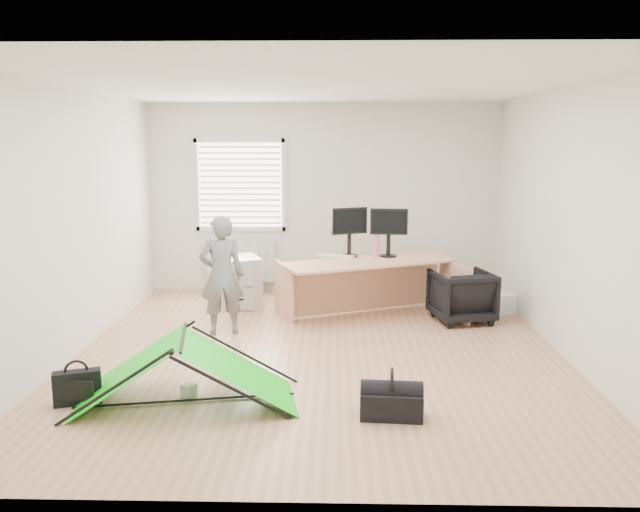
{
  "coord_description": "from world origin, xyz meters",
  "views": [
    {
      "loc": [
        0.16,
        -6.21,
        2.18
      ],
      "look_at": [
        0.0,
        0.4,
        0.95
      ],
      "focal_mm": 35.0,
      "sensor_mm": 36.0,
      "label": 1
    }
  ],
  "objects_px": {
    "office_chair": "(462,296)",
    "thermos": "(376,246)",
    "person": "(222,275)",
    "kite": "(185,370)",
    "storage_crate": "(496,303)",
    "monitor_left": "(349,239)",
    "duffel_bag": "(391,404)",
    "desk": "(369,290)",
    "monitor_right": "(388,239)",
    "laptop_bag": "(77,387)",
    "filing_cabinet": "(242,282)"
  },
  "relations": [
    {
      "from": "person",
      "to": "storage_crate",
      "type": "height_order",
      "value": "person"
    },
    {
      "from": "desk",
      "to": "kite",
      "type": "height_order",
      "value": "desk"
    },
    {
      "from": "filing_cabinet",
      "to": "kite",
      "type": "distance_m",
      "value": 3.1
    },
    {
      "from": "thermos",
      "to": "person",
      "type": "bearing_deg",
      "value": -152.04
    },
    {
      "from": "desk",
      "to": "kite",
      "type": "relative_size",
      "value": 1.16
    },
    {
      "from": "person",
      "to": "kite",
      "type": "height_order",
      "value": "person"
    },
    {
      "from": "filing_cabinet",
      "to": "monitor_right",
      "type": "relative_size",
      "value": 1.43
    },
    {
      "from": "person",
      "to": "kite",
      "type": "bearing_deg",
      "value": 74.36
    },
    {
      "from": "office_chair",
      "to": "desk",
      "type": "bearing_deg",
      "value": -16.69
    },
    {
      "from": "office_chair",
      "to": "person",
      "type": "distance_m",
      "value": 2.9
    },
    {
      "from": "monitor_right",
      "to": "storage_crate",
      "type": "relative_size",
      "value": 1.06
    },
    {
      "from": "monitor_right",
      "to": "person",
      "type": "xyz_separation_m",
      "value": [
        -1.95,
        -0.94,
        -0.27
      ]
    },
    {
      "from": "thermos",
      "to": "laptop_bag",
      "type": "relative_size",
      "value": 0.73
    },
    {
      "from": "thermos",
      "to": "duffel_bag",
      "type": "height_order",
      "value": "thermos"
    },
    {
      "from": "monitor_right",
      "to": "storage_crate",
      "type": "height_order",
      "value": "monitor_right"
    },
    {
      "from": "filing_cabinet",
      "to": "storage_crate",
      "type": "relative_size",
      "value": 1.52
    },
    {
      "from": "office_chair",
      "to": "kite",
      "type": "xyz_separation_m",
      "value": [
        -2.8,
        -2.48,
        -0.03
      ]
    },
    {
      "from": "monitor_left",
      "to": "monitor_right",
      "type": "relative_size",
      "value": 1.02
    },
    {
      "from": "kite",
      "to": "storage_crate",
      "type": "distance_m",
      "value": 4.39
    },
    {
      "from": "desk",
      "to": "filing_cabinet",
      "type": "height_order",
      "value": "desk"
    },
    {
      "from": "desk",
      "to": "monitor_right",
      "type": "height_order",
      "value": "monitor_right"
    },
    {
      "from": "monitor_left",
      "to": "office_chair",
      "type": "distance_m",
      "value": 1.56
    },
    {
      "from": "desk",
      "to": "laptop_bag",
      "type": "relative_size",
      "value": 5.59
    },
    {
      "from": "monitor_left",
      "to": "monitor_right",
      "type": "bearing_deg",
      "value": -24.28
    },
    {
      "from": "thermos",
      "to": "office_chair",
      "type": "height_order",
      "value": "thermos"
    },
    {
      "from": "thermos",
      "to": "laptop_bag",
      "type": "distance_m",
      "value": 4.03
    },
    {
      "from": "storage_crate",
      "to": "thermos",
      "type": "bearing_deg",
      "value": 179.73
    },
    {
      "from": "monitor_left",
      "to": "thermos",
      "type": "distance_m",
      "value": 0.35
    },
    {
      "from": "monitor_right",
      "to": "duffel_bag",
      "type": "bearing_deg",
      "value": -87.51
    },
    {
      "from": "person",
      "to": "kite",
      "type": "xyz_separation_m",
      "value": [
        0.02,
        -1.91,
        -0.4
      ]
    },
    {
      "from": "storage_crate",
      "to": "laptop_bag",
      "type": "xyz_separation_m",
      "value": [
        -4.22,
        -2.91,
        0.02
      ]
    },
    {
      "from": "desk",
      "to": "duffel_bag",
      "type": "relative_size",
      "value": 4.34
    },
    {
      "from": "office_chair",
      "to": "thermos",
      "type": "bearing_deg",
      "value": -33.02
    },
    {
      "from": "office_chair",
      "to": "duffel_bag",
      "type": "bearing_deg",
      "value": 56.01
    },
    {
      "from": "office_chair",
      "to": "kite",
      "type": "distance_m",
      "value": 3.74
    },
    {
      "from": "desk",
      "to": "monitor_right",
      "type": "relative_size",
      "value": 4.55
    },
    {
      "from": "monitor_right",
      "to": "filing_cabinet",
      "type": "bearing_deg",
      "value": 179.28
    },
    {
      "from": "storage_crate",
      "to": "desk",
      "type": "bearing_deg",
      "value": -169.87
    },
    {
      "from": "laptop_bag",
      "to": "storage_crate",
      "type": "bearing_deg",
      "value": 14.87
    },
    {
      "from": "person",
      "to": "kite",
      "type": "distance_m",
      "value": 1.96
    },
    {
      "from": "desk",
      "to": "thermos",
      "type": "height_order",
      "value": "thermos"
    },
    {
      "from": "desk",
      "to": "duffel_bag",
      "type": "bearing_deg",
      "value": -113.22
    },
    {
      "from": "kite",
      "to": "duffel_bag",
      "type": "distance_m",
      "value": 1.74
    },
    {
      "from": "desk",
      "to": "person",
      "type": "bearing_deg",
      "value": 177.2
    },
    {
      "from": "office_chair",
      "to": "person",
      "type": "bearing_deg",
      "value": -0.85
    },
    {
      "from": "kite",
      "to": "laptop_bag",
      "type": "relative_size",
      "value": 4.81
    },
    {
      "from": "desk",
      "to": "office_chair",
      "type": "bearing_deg",
      "value": -28.38
    },
    {
      "from": "person",
      "to": "storage_crate",
      "type": "distance_m",
      "value": 3.52
    },
    {
      "from": "monitor_right",
      "to": "thermos",
      "type": "xyz_separation_m",
      "value": [
        -0.15,
        0.01,
        -0.09
      ]
    },
    {
      "from": "monitor_left",
      "to": "thermos",
      "type": "relative_size",
      "value": 1.72
    }
  ]
}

